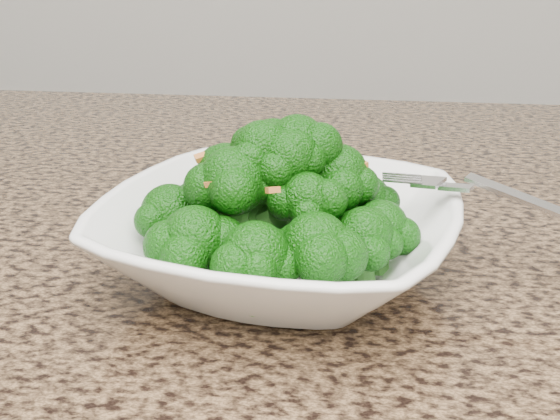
# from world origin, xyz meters

# --- Properties ---
(granite_counter) EXTENTS (1.64, 1.04, 0.03)m
(granite_counter) POSITION_xyz_m (0.00, 0.30, 0.89)
(granite_counter) COLOR brown
(granite_counter) RESTS_ON cabinet
(bowl) EXTENTS (0.28, 0.28, 0.06)m
(bowl) POSITION_xyz_m (0.15, 0.24, 0.93)
(bowl) COLOR white
(bowl) RESTS_ON granite_counter
(broccoli_pile) EXTENTS (0.21, 0.21, 0.08)m
(broccoli_pile) POSITION_xyz_m (0.15, 0.24, 1.00)
(broccoli_pile) COLOR #0E4D08
(broccoli_pile) RESTS_ON bowl
(garlic_topping) EXTENTS (0.13, 0.13, 0.01)m
(garlic_topping) POSITION_xyz_m (0.15, 0.24, 1.04)
(garlic_topping) COLOR #CC7831
(garlic_topping) RESTS_ON broccoli_pile
(fork) EXTENTS (0.17, 0.10, 0.01)m
(fork) POSITION_xyz_m (0.27, 0.26, 0.96)
(fork) COLOR silver
(fork) RESTS_ON bowl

